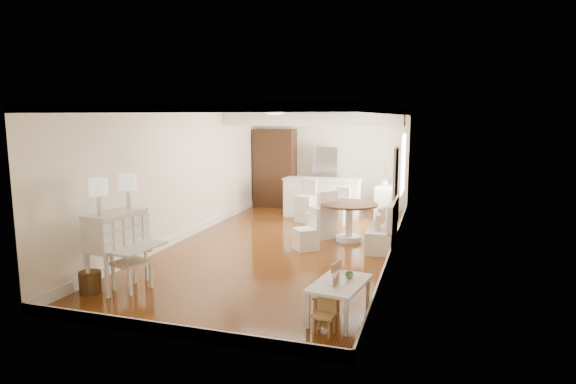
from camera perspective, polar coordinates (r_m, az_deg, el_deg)
The scene contains 20 objects.
room at distance 10.10m, azimuth 0.18°, elevation 5.07°, with size 9.00×9.04×2.82m.
secretary_bureau at distance 8.00m, azimuth -19.57°, elevation -6.47°, with size 0.95×0.96×1.21m, color silver.
gustavian_armchair at distance 7.88m, azimuth -18.05°, elevation -7.84°, with size 0.51×0.51×0.89m, color white.
wicker_basket at distance 8.04m, azimuth -22.39°, elevation -9.84°, with size 0.33×0.33×0.33m, color #513519.
kids_table at distance 6.55m, azimuth 6.12°, elevation -12.63°, with size 0.61×1.01×0.51m, color white.
kids_chair_a at distance 6.52m, azimuth 4.53°, elevation -12.10°, with size 0.31×0.31×0.64m, color #B18250.
kids_chair_b at distance 7.05m, azimuth 4.73°, elevation -10.49°, with size 0.31×0.31×0.64m, color #B47B52.
kids_chair_c at distance 6.09m, azimuth 4.30°, elevation -14.30°, with size 0.25×0.25×0.51m, color tan.
banquette at distance 10.10m, azimuth 11.14°, elevation -3.66°, with size 0.52×1.60×0.98m, color silver.
dining_table at distance 10.46m, azimuth 7.24°, elevation -3.55°, with size 1.21×1.21×0.83m, color #4A2B18.
slip_chair_near at distance 9.70m, azimuth 2.13°, elevation -4.37°, with size 0.41×0.43×0.86m, color white.
slip_chair_far at distance 10.69m, azimuth 3.97°, elevation -2.57°, with size 0.51×0.53×1.07m, color silver.
breakfast_counter at distance 12.92m, azimuth 4.05°, elevation -0.67°, with size 2.05×0.65×1.03m, color white.
bar_stool_left at distance 12.26m, azimuth 2.08°, elevation -1.07°, with size 0.43×0.43×1.07m, color silver.
bar_stool_right at distance 12.06m, azimuth 6.21°, elevation -1.66°, with size 0.37×0.37×0.91m, color silver.
pantry_cabinet at distance 14.33m, azimuth -1.56°, elevation 2.85°, with size 1.20×0.60×2.30m, color #381E11.
fridge at distance 13.84m, azimuth 5.87°, elevation 1.55°, with size 0.75×0.65×1.80m, color silver.
sideboard at distance 12.85m, azimuth 11.41°, elevation -1.23°, with size 0.41×0.92×0.88m, color white.
pencil_cup at distance 6.60m, azimuth 7.27°, elevation -9.76°, with size 0.11×0.11×0.09m, color #629B5A.
branch_vase at distance 12.81m, azimuth 11.42°, elevation 1.14°, with size 0.17×0.17×0.18m, color white.
Camera 1 is at (3.00, -9.31, 2.65)m, focal length 30.00 mm.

